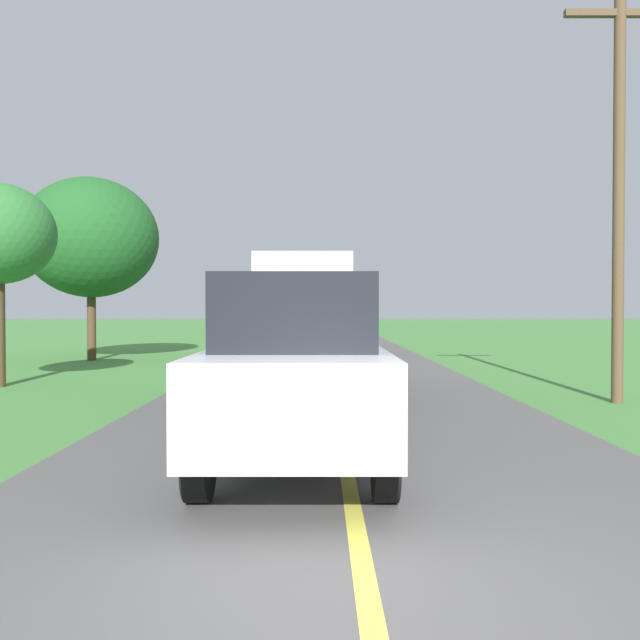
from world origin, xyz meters
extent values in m
plane|color=#47843D|center=(0.00, 0.00, 0.00)|extent=(200.00, 200.00, 0.00)
cube|color=#565454|center=(0.00, 0.00, 0.04)|extent=(6.40, 120.00, 0.08)
cube|color=#E0D64C|center=(0.00, 0.00, 0.08)|extent=(0.14, 108.00, 0.01)
cube|color=#2D2D30|center=(-0.63, 8.42, 0.68)|extent=(0.90, 5.51, 0.24)
cube|color=brown|center=(-0.63, 8.42, 0.88)|extent=(2.30, 5.80, 0.20)
cube|color=silver|center=(-0.63, 10.37, 1.93)|extent=(2.10, 1.90, 1.90)
cube|color=black|center=(-0.63, 11.33, 2.26)|extent=(1.78, 0.02, 0.76)
cube|color=#232328|center=(-1.74, 7.45, 1.53)|extent=(0.08, 3.85, 1.10)
cube|color=#232328|center=(0.48, 7.45, 1.53)|extent=(0.08, 3.85, 1.10)
cube|color=#232328|center=(-0.63, 5.56, 1.53)|extent=(2.30, 0.08, 1.10)
cube|color=#232328|center=(-0.63, 9.33, 1.53)|extent=(2.30, 0.08, 1.10)
cylinder|color=black|center=(-1.68, 10.22, 0.58)|extent=(0.28, 1.00, 1.00)
cylinder|color=black|center=(0.42, 10.22, 0.58)|extent=(0.28, 1.00, 1.00)
cylinder|color=black|center=(-1.68, 6.83, 0.58)|extent=(0.28, 1.00, 1.00)
cylinder|color=black|center=(0.42, 6.83, 0.58)|extent=(0.28, 1.00, 1.00)
ellipsoid|color=#9DC91F|center=(-0.31, 8.33, 1.17)|extent=(0.58, 0.63, 0.48)
ellipsoid|color=#8DBB32|center=(-1.01, 7.26, 1.82)|extent=(0.57, 0.62, 0.43)
ellipsoid|color=#90B72D|center=(0.04, 6.28, 1.48)|extent=(0.42, 0.54, 0.43)
ellipsoid|color=#8BC22C|center=(0.08, 7.69, 1.47)|extent=(0.55, 0.71, 0.49)
ellipsoid|color=#99BC35|center=(0.20, 8.96, 1.48)|extent=(0.58, 0.55, 0.49)
ellipsoid|color=#94B735|center=(-0.03, 6.86, 1.49)|extent=(0.44, 0.50, 0.39)
ellipsoid|color=#96C222|center=(0.13, 7.82, 1.46)|extent=(0.49, 0.47, 0.51)
ellipsoid|color=#8ABC25|center=(0.02, 8.40, 1.48)|extent=(0.43, 0.45, 0.39)
ellipsoid|color=#A0BB2E|center=(-0.05, 6.61, 1.78)|extent=(0.51, 0.47, 0.40)
ellipsoid|color=#8EC923|center=(-1.44, 8.40, 1.51)|extent=(0.58, 0.62, 0.42)
ellipsoid|color=#9ABE27|center=(-0.61, 7.98, 1.20)|extent=(0.56, 0.59, 0.41)
cube|color=#2D2D30|center=(-0.74, 20.29, 0.68)|extent=(0.90, 5.51, 0.24)
cube|color=brown|center=(-0.74, 20.29, 0.88)|extent=(2.30, 5.80, 0.20)
cube|color=red|center=(-0.74, 22.24, 1.93)|extent=(2.10, 1.90, 1.90)
cube|color=black|center=(-0.74, 23.19, 2.26)|extent=(1.78, 0.02, 0.76)
cube|color=maroon|center=(-1.85, 19.31, 1.53)|extent=(0.08, 3.85, 1.10)
cube|color=maroon|center=(0.37, 19.31, 1.53)|extent=(0.08, 3.85, 1.10)
cube|color=maroon|center=(-0.74, 17.43, 1.53)|extent=(2.30, 0.08, 1.10)
cube|color=maroon|center=(-0.74, 21.20, 1.53)|extent=(2.30, 0.08, 1.10)
cylinder|color=black|center=(-1.79, 22.09, 0.58)|extent=(0.28, 1.00, 1.00)
cylinder|color=black|center=(0.31, 22.09, 0.58)|extent=(0.28, 1.00, 1.00)
cylinder|color=black|center=(-1.79, 18.69, 0.58)|extent=(0.28, 1.00, 1.00)
cylinder|color=black|center=(0.31, 18.69, 0.58)|extent=(0.28, 1.00, 1.00)
ellipsoid|color=#92BF30|center=(-1.48, 17.79, 1.18)|extent=(0.57, 0.66, 0.37)
ellipsoid|color=#97B62D|center=(-0.41, 19.03, 1.49)|extent=(0.50, 0.52, 0.38)
ellipsoid|color=#98B51F|center=(-0.87, 18.78, 1.80)|extent=(0.42, 0.51, 0.39)
ellipsoid|color=#89B22C|center=(-0.33, 18.60, 1.45)|extent=(0.54, 0.68, 0.46)
ellipsoid|color=#9EB21F|center=(-0.79, 18.97, 1.48)|extent=(0.59, 0.64, 0.42)
ellipsoid|color=#9CB733|center=(-1.27, 18.09, 1.16)|extent=(0.59, 0.59, 0.47)
ellipsoid|color=#90BE2A|center=(-1.54, 20.25, 1.17)|extent=(0.58, 0.65, 0.45)
ellipsoid|color=#99B731|center=(-0.72, 20.31, 1.13)|extent=(0.44, 0.50, 0.42)
ellipsoid|color=#9CB42B|center=(-0.70, 18.01, 1.13)|extent=(0.55, 0.68, 0.42)
ellipsoid|color=#90BA36|center=(-0.79, 19.54, 1.17)|extent=(0.49, 0.58, 0.48)
cylinder|color=brown|center=(5.05, 7.62, 3.66)|extent=(0.20, 0.20, 7.31)
cube|color=brown|center=(5.05, 7.62, 6.91)|extent=(1.96, 0.12, 0.12)
cylinder|color=#4C3823|center=(-7.72, 16.95, 1.14)|extent=(0.28, 0.28, 2.27)
ellipsoid|color=#1E5623|center=(-7.72, 16.95, 4.00)|extent=(4.31, 4.31, 3.88)
cube|color=#B7BABF|center=(-0.50, 2.84, 0.90)|extent=(1.70, 4.10, 0.80)
cube|color=black|center=(-0.50, 2.64, 1.65)|extent=(1.44, 2.05, 0.70)
cylinder|color=black|center=(-1.27, 4.11, 0.40)|extent=(0.20, 0.64, 0.64)
cylinder|color=black|center=(0.27, 4.11, 0.40)|extent=(0.20, 0.64, 0.64)
cylinder|color=black|center=(-1.27, 1.57, 0.40)|extent=(0.20, 0.64, 0.64)
cylinder|color=black|center=(0.27, 1.57, 0.40)|extent=(0.20, 0.64, 0.64)
camera|label=1|loc=(-0.26, -3.65, 1.68)|focal=35.52mm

